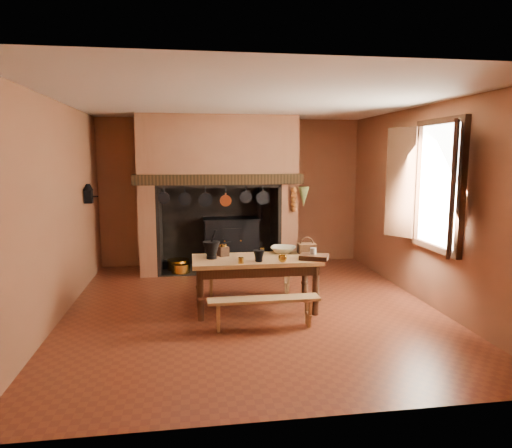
{
  "coord_description": "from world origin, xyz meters",
  "views": [
    {
      "loc": [
        -0.83,
        -6.04,
        2.08
      ],
      "look_at": [
        0.11,
        0.3,
        1.13
      ],
      "focal_mm": 32.0,
      "sensor_mm": 36.0,
      "label": 1
    }
  ],
  "objects": [
    {
      "name": "floor",
      "position": [
        0.0,
        0.0,
        0.0
      ],
      "size": [
        5.5,
        5.5,
        0.0
      ],
      "primitive_type": "plane",
      "color": "#622A17",
      "rests_on": "ground"
    },
    {
      "name": "mixing_bowl",
      "position": [
        0.47,
        0.16,
        0.78
      ],
      "size": [
        0.45,
        0.45,
        0.09
      ],
      "primitive_type": "imported",
      "rotation": [
        0.0,
        0.0,
        -0.34
      ],
      "color": "beige",
      "rests_on": "work_table"
    },
    {
      "name": "bench_front",
      "position": [
        0.04,
        -0.79,
        0.29
      ],
      "size": [
        1.37,
        0.24,
        0.38
      ],
      "color": "#AA744D",
      "rests_on": "floor"
    },
    {
      "name": "chimney_breast",
      "position": [
        -0.3,
        2.31,
        1.81
      ],
      "size": [
        2.95,
        0.96,
        2.8
      ],
      "color": "brown",
      "rests_on": "floor"
    },
    {
      "name": "herb_bunch",
      "position": [
        1.18,
        1.79,
        1.38
      ],
      "size": [
        0.2,
        0.2,
        0.35
      ],
      "primitive_type": "cone",
      "rotation": [
        3.14,
        0.0,
        0.0
      ],
      "color": "#5E6831",
      "rests_on": "chimney_breast"
    },
    {
      "name": "onion_string",
      "position": [
        1.0,
        1.79,
        1.33
      ],
      "size": [
        0.12,
        0.1,
        0.46
      ],
      "primitive_type": null,
      "color": "#A34A1E",
      "rests_on": "chimney_breast"
    },
    {
      "name": "wall_front",
      "position": [
        0.0,
        -2.75,
        1.4
      ],
      "size": [
        5.0,
        0.02,
        2.8
      ],
      "primitive_type": "cube",
      "color": "brown",
      "rests_on": "floor"
    },
    {
      "name": "ceiling",
      "position": [
        0.0,
        0.0,
        2.8
      ],
      "size": [
        5.5,
        5.5,
        0.0
      ],
      "primitive_type": "plane",
      "rotation": [
        3.14,
        0.0,
        0.0
      ],
      "color": "silver",
      "rests_on": "back_wall"
    },
    {
      "name": "wicker_basket",
      "position": [
        0.79,
        0.06,
        0.81
      ],
      "size": [
        0.25,
        0.18,
        0.23
      ],
      "rotation": [
        0.0,
        0.0,
        0.0
      ],
      "color": "#4F2E17",
      "rests_on": "work_table"
    },
    {
      "name": "mortar_small",
      "position": [
        0.05,
        -0.35,
        0.82
      ],
      "size": [
        0.15,
        0.15,
        0.26
      ],
      "rotation": [
        0.0,
        0.0,
        -0.15
      ],
      "color": "black",
      "rests_on": "work_table"
    },
    {
      "name": "back_wall",
      "position": [
        0.0,
        2.75,
        1.4
      ],
      "size": [
        5.0,
        0.02,
        2.8
      ],
      "primitive_type": "cube",
      "color": "brown",
      "rests_on": "floor"
    },
    {
      "name": "mortar_large",
      "position": [
        -0.55,
        -0.09,
        0.87
      ],
      "size": [
        0.23,
        0.23,
        0.39
      ],
      "rotation": [
        0.0,
        0.0,
        -0.25
      ],
      "color": "black",
      "rests_on": "work_table"
    },
    {
      "name": "wall_left",
      "position": [
        -2.5,
        0.0,
        1.4
      ],
      "size": [
        0.02,
        5.5,
        2.8
      ],
      "primitive_type": "cube",
      "color": "brown",
      "rests_on": "floor"
    },
    {
      "name": "brass_cup",
      "position": [
        0.35,
        -0.42,
        0.78
      ],
      "size": [
        0.14,
        0.14,
        0.09
      ],
      "primitive_type": "imported",
      "rotation": [
        0.0,
        0.0,
        -0.28
      ],
      "color": "gold",
      "rests_on": "work_table"
    },
    {
      "name": "stoneware_crock",
      "position": [
        0.06,
        -0.3,
        0.8
      ],
      "size": [
        0.14,
        0.14,
        0.13
      ],
      "primitive_type": "cylinder",
      "rotation": [
        0.0,
        0.0,
        0.42
      ],
      "color": "brown",
      "rests_on": "work_table"
    },
    {
      "name": "coffee_grinder",
      "position": [
        -0.38,
        0.05,
        0.81
      ],
      "size": [
        0.19,
        0.17,
        0.2
      ],
      "rotation": [
        0.0,
        0.0,
        0.36
      ],
      "color": "#351E11",
      "rests_on": "work_table"
    },
    {
      "name": "bench_back",
      "position": [
        0.04,
        0.54,
        0.3
      ],
      "size": [
        1.42,
        0.25,
        0.4
      ],
      "color": "#AA744D",
      "rests_on": "floor"
    },
    {
      "name": "wall_right",
      "position": [
        2.5,
        0.0,
        1.4
      ],
      "size": [
        0.02,
        5.5,
        2.8
      ],
      "primitive_type": "cube",
      "color": "brown",
      "rests_on": "floor"
    },
    {
      "name": "hearth_pans",
      "position": [
        -1.05,
        2.22,
        0.09
      ],
      "size": [
        0.51,
        0.62,
        0.2
      ],
      "color": "gold",
      "rests_on": "floor"
    },
    {
      "name": "brass_mug_a",
      "position": [
        -0.19,
        -0.42,
        0.77
      ],
      "size": [
        0.08,
        0.08,
        0.08
      ],
      "primitive_type": "cylinder",
      "rotation": [
        0.0,
        0.0,
        0.12
      ],
      "color": "gold",
      "rests_on": "work_table"
    },
    {
      "name": "window",
      "position": [
        2.35,
        -0.4,
        1.7
      ],
      "size": [
        0.39,
        1.75,
        1.76
      ],
      "color": "white",
      "rests_on": "wall_right"
    },
    {
      "name": "work_table",
      "position": [
        0.04,
        -0.12,
        0.62
      ],
      "size": [
        1.7,
        0.75,
        0.74
      ],
      "color": "#AA744D",
      "rests_on": "floor"
    },
    {
      "name": "wall_coffee_mill",
      "position": [
        -2.42,
        1.55,
        1.52
      ],
      "size": [
        0.23,
        0.16,
        0.31
      ],
      "color": "black",
      "rests_on": "wall_left"
    },
    {
      "name": "wooden_tray",
      "position": [
        0.79,
        -0.33,
        0.77
      ],
      "size": [
        0.44,
        0.39,
        0.06
      ],
      "primitive_type": "cube",
      "rotation": [
        0.0,
        0.0,
        -0.43
      ],
      "color": "#351E11",
      "rests_on": "work_table"
    },
    {
      "name": "iron_range",
      "position": [
        -0.04,
        2.45,
        0.48
      ],
      "size": [
        1.12,
        0.55,
        1.6
      ],
      "color": "black",
      "rests_on": "floor"
    },
    {
      "name": "brass_mug_b",
      "position": [
        0.16,
        0.15,
        0.78
      ],
      "size": [
        0.08,
        0.08,
        0.08
      ],
      "primitive_type": "cylinder",
      "rotation": [
        0.0,
        0.0,
        -0.06
      ],
      "color": "gold",
      "rests_on": "work_table"
    },
    {
      "name": "glass_jar",
      "position": [
        0.79,
        -0.28,
        0.81
      ],
      "size": [
        0.1,
        0.1,
        0.14
      ],
      "primitive_type": "cylinder",
      "rotation": [
        0.0,
        0.0,
        -0.24
      ],
      "color": "beige",
      "rests_on": "work_table"
    },
    {
      "name": "hanging_pans",
      "position": [
        -0.34,
        1.81,
        1.36
      ],
      "size": [
        1.92,
        0.29,
        0.27
      ],
      "color": "black",
      "rests_on": "chimney_breast"
    }
  ]
}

